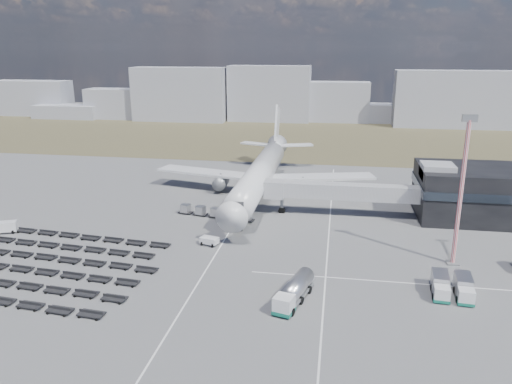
# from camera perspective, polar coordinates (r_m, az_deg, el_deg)

# --- Properties ---
(ground) EXTENTS (420.00, 420.00, 0.00)m
(ground) POSITION_cam_1_polar(r_m,az_deg,el_deg) (84.05, -2.89, -6.55)
(ground) COLOR #565659
(ground) RESTS_ON ground
(grass_strip) EXTENTS (420.00, 90.00, 0.01)m
(grass_strip) POSITION_cam_1_polar(r_m,az_deg,el_deg) (189.21, 4.24, 6.31)
(grass_strip) COLOR brown
(grass_strip) RESTS_ON ground
(lane_markings) EXTENTS (47.12, 110.00, 0.01)m
(lane_markings) POSITION_cam_1_polar(r_m,az_deg,el_deg) (85.39, 4.00, -6.19)
(lane_markings) COLOR silver
(lane_markings) RESTS_ON ground
(terminal) EXTENTS (30.40, 16.40, 11.00)m
(terminal) POSITION_cam_1_polar(r_m,az_deg,el_deg) (107.77, 25.77, -0.07)
(terminal) COLOR black
(terminal) RESTS_ON ground
(jet_bridge) EXTENTS (30.30, 3.80, 7.05)m
(jet_bridge) POSITION_cam_1_polar(r_m,az_deg,el_deg) (99.91, 8.54, 0.10)
(jet_bridge) COLOR #939399
(jet_bridge) RESTS_ON ground
(airliner) EXTENTS (51.59, 64.53, 17.62)m
(airliner) POSITION_cam_1_polar(r_m,az_deg,el_deg) (112.66, 0.57, 2.26)
(airliner) COLOR silver
(airliner) RESTS_ON ground
(skyline) EXTENTS (287.72, 24.08, 24.60)m
(skyline) POSITION_cam_1_polar(r_m,az_deg,el_deg) (226.95, 4.81, 10.31)
(skyline) COLOR #9698A4
(skyline) RESTS_ON ground
(fuel_tanker) EXTENTS (4.90, 9.91, 3.11)m
(fuel_tanker) POSITION_cam_1_polar(r_m,az_deg,el_deg) (67.25, 4.38, -11.24)
(fuel_tanker) COLOR silver
(fuel_tanker) RESTS_ON ground
(pushback_tug) EXTENTS (3.34, 2.43, 1.38)m
(pushback_tug) POSITION_cam_1_polar(r_m,az_deg,el_deg) (85.77, -5.35, -5.62)
(pushback_tug) COLOR silver
(pushback_tug) RESTS_ON ground
(utility_van) EXTENTS (4.32, 3.22, 2.13)m
(utility_van) POSITION_cam_1_polar(r_m,az_deg,el_deg) (101.44, -26.73, -3.63)
(utility_van) COLOR silver
(utility_van) RESTS_ON ground
(catering_truck) EXTENTS (3.92, 6.28, 2.69)m
(catering_truck) POSITION_cam_1_polar(r_m,az_deg,el_deg) (117.46, 3.71, 0.83)
(catering_truck) COLOR silver
(catering_truck) RESTS_ON ground
(service_trucks_near) EXTENTS (5.64, 6.56, 2.47)m
(service_trucks_near) POSITION_cam_1_polar(r_m,az_deg,el_deg) (73.68, 21.51, -10.02)
(service_trucks_near) COLOR silver
(service_trucks_near) RESTS_ON ground
(uld_row) EXTENTS (16.14, 4.83, 1.77)m
(uld_row) POSITION_cam_1_polar(r_m,az_deg,el_deg) (98.99, -4.65, -2.35)
(uld_row) COLOR black
(uld_row) RESTS_ON ground
(baggage_dollies) EXTENTS (36.76, 27.94, 0.80)m
(baggage_dollies) POSITION_cam_1_polar(r_m,az_deg,el_deg) (84.14, -23.18, -7.60)
(baggage_dollies) COLOR black
(baggage_dollies) RESTS_ON ground
(floodlight_mast) EXTENTS (2.16, 1.80, 23.27)m
(floodlight_mast) POSITION_cam_1_polar(r_m,az_deg,el_deg) (80.64, 22.38, -0.01)
(floodlight_mast) COLOR red
(floodlight_mast) RESTS_ON ground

